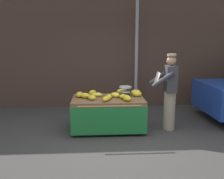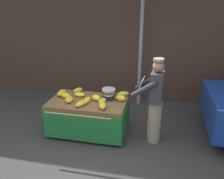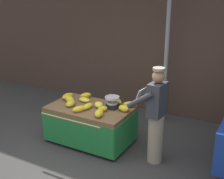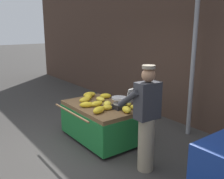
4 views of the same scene
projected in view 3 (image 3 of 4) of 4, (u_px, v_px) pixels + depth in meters
The scene contains 19 objects.
ground_plane at pixel (76, 168), 5.26m from camera, with size 60.00×60.00×0.00m, color #383533.
back_wall at pixel (150, 35), 7.23m from camera, with size 16.00×0.24×3.67m, color #473328.
street_pole at pixel (166, 52), 6.64m from camera, with size 0.09×0.09×3.16m, color gray.
banana_cart at pixel (90, 117), 6.00m from camera, with size 1.61×1.18×0.74m.
weighing_scale at pixel (112, 102), 5.83m from camera, with size 0.28×0.28×0.23m.
banana_bunch_0 at pixel (86, 95), 6.38m from camera, with size 0.12×0.24×0.11m, color gold.
banana_bunch_1 at pixel (99, 105), 5.87m from camera, with size 0.16×0.21×0.12m, color yellow.
banana_bunch_2 at pixel (124, 108), 5.70m from camera, with size 0.14×0.23×0.12m, color yellow.
banana_bunch_3 at pixel (70, 103), 5.95m from camera, with size 0.16×0.26×0.11m, color gold.
banana_bunch_4 at pixel (84, 100), 6.16m from camera, with size 0.15×0.25×0.09m, color yellow.
banana_bunch_5 at pixel (103, 109), 5.71m from camera, with size 0.14×0.20×0.10m, color gold.
banana_bunch_6 at pixel (79, 109), 5.69m from camera, with size 0.12×0.28×0.11m, color gold.
banana_bunch_7 at pixel (69, 99), 6.17m from camera, with size 0.16×0.26×0.12m, color gold.
banana_bunch_8 at pixel (99, 113), 5.49m from camera, with size 0.15×0.29×0.13m, color gold.
banana_bunch_9 at pixel (116, 101), 6.06m from camera, with size 0.15×0.29×0.12m, color yellow.
banana_bunch_10 at pixel (68, 96), 6.32m from camera, with size 0.15×0.29×0.12m, color gold.
banana_bunch_11 at pixel (88, 106), 5.82m from camera, with size 0.12×0.28×0.11m, color yellow.
banana_bunch_12 at pixel (130, 104), 5.91m from camera, with size 0.14×0.27×0.11m, color yellow.
vendor_person at pixel (156, 116), 5.20m from camera, with size 0.60×0.54×1.71m.
Camera 3 is at (2.76, -3.65, 2.99)m, focal length 49.26 mm.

